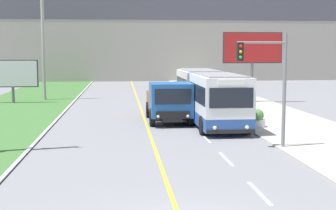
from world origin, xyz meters
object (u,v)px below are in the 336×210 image
Objects in this scene: city_bus at (208,96)px; utility_pole_far at (43,35)px; car_distant at (183,90)px; dump_truck at (169,103)px; planter_round_near at (257,119)px; billboard_large at (252,50)px; billboard_small at (12,74)px; planter_round_third at (227,104)px; planter_round_second at (243,111)px; traffic_light_mast at (269,75)px.

utility_pole_far is (-12.31, 14.00, 4.23)m from city_bus.
city_bus reaches higher than car_distant.
planter_round_near is (4.81, -2.31, -0.74)m from dump_truck.
billboard_large is (5.23, -5.06, 3.79)m from car_distant.
billboard_small is 4.15× the size of planter_round_near.
utility_pole_far reaches higher than planter_round_third.
dump_truck is 7.18m from planter_round_third.
billboard_small is 20.25m from planter_round_second.
car_distant is at bearing 96.00° from planter_round_near.
utility_pole_far reaches higher than traffic_light_mast.
city_bus is at bearing -119.58° from billboard_large.
billboard_large is at bearing -12.91° from utility_pole_far.
dump_truck is at bearing -100.49° from car_distant.
city_bus is at bearing -163.56° from planter_round_second.
car_distant reaches higher than planter_round_second.
planter_round_third is (2.26, 4.53, -1.06)m from city_bus.
dump_truck is 1.51× the size of billboard_small.
billboard_small is at bearing 147.56° from planter_round_second.
traffic_light_mast is 5.38× the size of planter_round_second.
traffic_light_mast is 6.34m from planter_round_near.
planter_round_second is at bearing -86.66° from planter_round_third.
city_bus is 2.92× the size of car_distant.
city_bus is 1.09× the size of utility_pole_far.
billboard_small is 4.19× the size of planter_round_third.
dump_truck is 17.23m from billboard_small.
utility_pole_far reaches higher than billboard_large.
billboard_large is at bearing -4.68° from billboard_small.
planter_round_third is at bearing -122.05° from billboard_large.
billboard_large is at bearing 60.42° from city_bus.
billboard_small is at bearing 134.27° from dump_truck.
planter_round_near is at bearing -25.64° from dump_truck.
dump_truck reaches higher than car_distant.
utility_pole_far is (-9.78, 14.76, 4.54)m from dump_truck.
utility_pole_far reaches higher than billboard_small.
utility_pole_far reaches higher than city_bus.
city_bus is 2.80m from planter_round_second.
planter_round_near is at bearing -53.44° from city_bus.
planter_round_second is at bearing 81.75° from traffic_light_mast.
city_bus is 2.66m from dump_truck.
utility_pole_far is 11.38× the size of planter_round_third.
car_distant is 10.60m from planter_round_third.
planter_round_second is at bearing -32.44° from billboard_small.
city_bus reaches higher than dump_truck.
dump_truck is 16.00m from car_distant.
car_distant is 18.13m from planter_round_near.
city_bus is 2.11× the size of billboard_large.
planter_round_third is at bearing 93.34° from planter_round_second.
dump_truck is at bearing -127.40° from billboard_large.
traffic_light_mast is 25.56m from billboard_small.
utility_pole_far reaches higher than car_distant.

